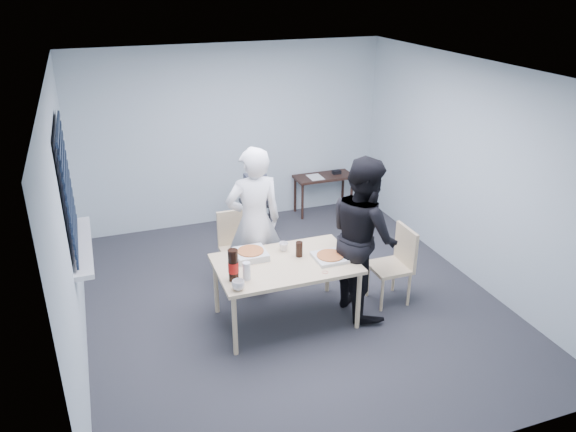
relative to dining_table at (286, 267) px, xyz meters
name	(u,v)px	position (x,y,z in m)	size (l,w,h in m)	color
room	(70,196)	(-2.00, 0.73, 0.80)	(5.00, 5.00, 5.00)	#323136
dining_table	(286,267)	(0.00, 0.00, 0.00)	(1.45, 0.92, 0.71)	beige
chair_far	(237,243)	(-0.26, 1.00, -0.13)	(0.42, 0.42, 0.89)	beige
chair_right	(397,260)	(1.32, -0.03, -0.13)	(0.42, 0.42, 0.89)	beige
person_white	(254,222)	(-0.13, 0.70, 0.24)	(0.65, 0.42, 1.77)	white
person_black	(363,236)	(0.87, -0.04, 0.24)	(0.86, 0.47, 1.77)	black
side_table	(324,181)	(1.55, 2.61, -0.13)	(0.90, 0.40, 0.60)	#331C15
stool	(256,209)	(0.31, 2.12, -0.22)	(0.38, 0.38, 0.53)	black
backpack	(256,188)	(0.31, 2.10, 0.09)	(0.29, 0.21, 0.41)	#585A65
pizza_box_a	(251,254)	(-0.31, 0.23, 0.10)	(0.33, 0.33, 0.08)	silver
pizza_box_b	(330,257)	(0.47, -0.09, 0.08)	(0.34, 0.34, 0.05)	silver
mug_a	(238,285)	(-0.60, -0.36, 0.11)	(0.12, 0.12, 0.10)	white
mug_b	(284,247)	(0.07, 0.26, 0.11)	(0.10, 0.10, 0.09)	white
cola_glass	(299,249)	(0.18, 0.08, 0.14)	(0.08, 0.08, 0.17)	black
soda_bottle	(233,266)	(-0.60, -0.17, 0.22)	(0.10, 0.10, 0.33)	black
plastic_cups	(247,271)	(-0.47, -0.20, 0.15)	(0.08, 0.08, 0.18)	silver
rubber_band	(325,272)	(0.30, -0.34, 0.06)	(0.06, 0.06, 0.00)	red
papers	(315,177)	(1.40, 2.59, -0.04)	(0.21, 0.28, 0.00)	white
black_box	(336,172)	(1.77, 2.63, -0.02)	(0.13, 0.09, 0.05)	black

